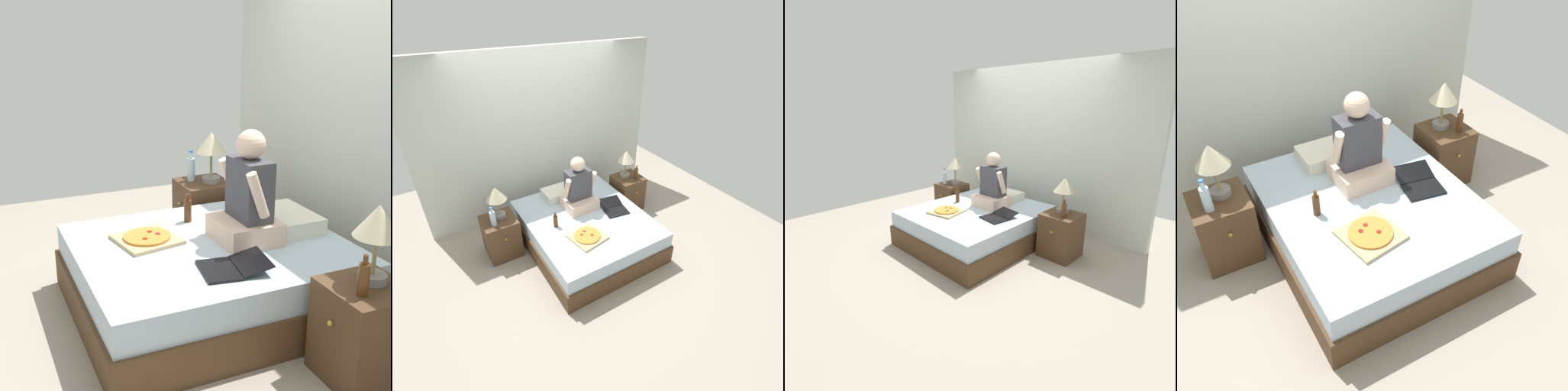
# 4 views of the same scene
# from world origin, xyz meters

# --- Properties ---
(ground_plane) EXTENTS (5.80, 5.80, 0.00)m
(ground_plane) POSITION_xyz_m (0.00, 0.00, 0.00)
(ground_plane) COLOR #9E9384
(wall_back) EXTENTS (3.80, 0.12, 2.50)m
(wall_back) POSITION_xyz_m (0.00, 1.30, 1.25)
(wall_back) COLOR silver
(wall_back) RESTS_ON ground
(bed) EXTENTS (1.59, 1.87, 0.49)m
(bed) POSITION_xyz_m (0.00, 0.00, 0.24)
(bed) COLOR #4C331E
(bed) RESTS_ON ground
(nightstand_left) EXTENTS (0.44, 0.47, 0.58)m
(nightstand_left) POSITION_xyz_m (-1.08, 0.44, 0.29)
(nightstand_left) COLOR #4C331E
(nightstand_left) RESTS_ON ground
(lamp_on_left_nightstand) EXTENTS (0.26, 0.26, 0.45)m
(lamp_on_left_nightstand) POSITION_xyz_m (-1.04, 0.49, 0.91)
(lamp_on_left_nightstand) COLOR gray
(lamp_on_left_nightstand) RESTS_ON nightstand_left
(water_bottle) EXTENTS (0.07, 0.07, 0.28)m
(water_bottle) POSITION_xyz_m (-1.16, 0.35, 0.69)
(water_bottle) COLOR silver
(water_bottle) RESTS_ON nightstand_left
(nightstand_right) EXTENTS (0.44, 0.47, 0.58)m
(nightstand_right) POSITION_xyz_m (1.08, 0.44, 0.29)
(nightstand_right) COLOR #4C331E
(nightstand_right) RESTS_ON ground
(lamp_on_right_nightstand) EXTENTS (0.26, 0.26, 0.45)m
(lamp_on_right_nightstand) POSITION_xyz_m (1.05, 0.49, 0.91)
(lamp_on_right_nightstand) COLOR gray
(lamp_on_right_nightstand) RESTS_ON nightstand_right
(beer_bottle) EXTENTS (0.06, 0.06, 0.23)m
(beer_bottle) POSITION_xyz_m (1.15, 0.34, 0.67)
(beer_bottle) COLOR #512D14
(beer_bottle) RESTS_ON nightstand_right
(pillow) EXTENTS (0.52, 0.34, 0.12)m
(pillow) POSITION_xyz_m (-0.05, 0.66, 0.55)
(pillow) COLOR silver
(pillow) RESTS_ON bed
(person_seated) EXTENTS (0.47, 0.40, 0.78)m
(person_seated) POSITION_xyz_m (0.05, 0.26, 0.77)
(person_seated) COLOR beige
(person_seated) RESTS_ON bed
(laptop) EXTENTS (0.38, 0.46, 0.07)m
(laptop) POSITION_xyz_m (0.44, -0.07, 0.51)
(laptop) COLOR black
(laptop) RESTS_ON bed
(pizza_box) EXTENTS (0.47, 0.47, 0.05)m
(pizza_box) POSITION_xyz_m (-0.21, -0.39, 0.50)
(pizza_box) COLOR tan
(pizza_box) RESTS_ON bed
(beer_bottle_on_bed) EXTENTS (0.06, 0.06, 0.22)m
(beer_bottle_on_bed) POSITION_xyz_m (-0.45, 0.02, 0.58)
(beer_bottle_on_bed) COLOR #4C2811
(beer_bottle_on_bed) RESTS_ON bed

